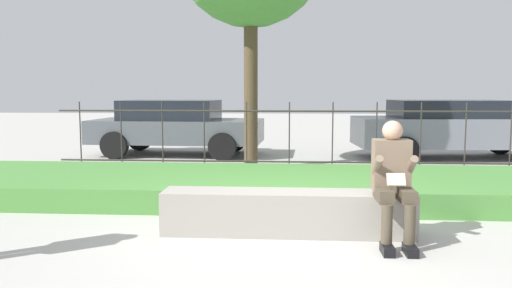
% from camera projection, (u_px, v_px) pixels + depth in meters
% --- Properties ---
extents(ground_plane, '(60.00, 60.00, 0.00)m').
position_uv_depth(ground_plane, '(288.00, 234.00, 5.55)').
color(ground_plane, '#B2AFA8').
extents(stone_bench, '(2.77, 0.47, 0.48)m').
position_uv_depth(stone_bench, '(287.00, 215.00, 5.53)').
color(stone_bench, gray).
rests_on(stone_bench, ground_plane).
extents(person_seated_reader, '(0.42, 0.73, 1.28)m').
position_uv_depth(person_seated_reader, '(393.00, 177.00, 5.14)').
color(person_seated_reader, black).
rests_on(person_seated_reader, ground_plane).
extents(grass_berm, '(10.71, 2.51, 0.32)m').
position_uv_depth(grass_berm, '(289.00, 186.00, 7.48)').
color(grass_berm, '#4C893D').
rests_on(grass_berm, ground_plane).
extents(iron_fence, '(8.71, 0.03, 1.38)m').
position_uv_depth(iron_fence, '(289.00, 137.00, 9.20)').
color(iron_fence, '#332D28').
rests_on(iron_fence, ground_plane).
extents(car_parked_left, '(4.22, 2.07, 1.36)m').
position_uv_depth(car_parked_left, '(176.00, 126.00, 12.33)').
color(car_parked_left, '#4C5156').
rests_on(car_parked_left, ground_plane).
extents(car_parked_right, '(4.79, 2.13, 1.37)m').
position_uv_depth(car_parked_right, '(455.00, 127.00, 11.70)').
color(car_parked_right, slate).
rests_on(car_parked_right, ground_plane).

